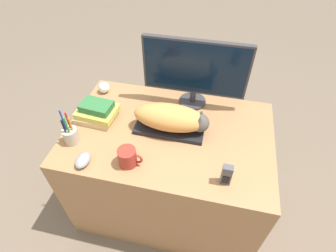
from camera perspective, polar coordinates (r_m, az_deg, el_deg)
name	(u,v)px	position (r m, az deg, el deg)	size (l,w,h in m)	color
ground_plane	(156,249)	(1.90, -2.58, -25.12)	(12.00, 12.00, 0.00)	#6B5B4C
desk	(169,170)	(1.74, 0.18, -9.56)	(1.14, 0.75, 0.73)	#9E7047
keyboard	(169,128)	(1.46, 0.21, -0.40)	(0.38, 0.16, 0.02)	black
cat	(172,118)	(1.40, 0.91, 1.80)	(0.42, 0.17, 0.14)	#D18C47
monitor	(195,70)	(1.51, 5.90, 12.04)	(0.60, 0.16, 0.42)	#333338
computer_mouse	(83,160)	(1.37, -18.07, -7.10)	(0.07, 0.10, 0.04)	gray
coffee_mug	(128,157)	(1.30, -8.72, -6.72)	(0.12, 0.09, 0.10)	#9E2D23
pen_cup	(71,135)	(1.46, -20.41, -1.83)	(0.08, 0.08, 0.21)	#B2A893
baseball	(104,87)	(1.75, -13.77, 8.15)	(0.07, 0.07, 0.07)	silver
phone	(226,175)	(1.24, 12.62, -10.33)	(0.05, 0.03, 0.12)	#4C4C51
book_stack	(97,112)	(1.56, -15.27, 2.94)	(0.24, 0.18, 0.11)	#C6B284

